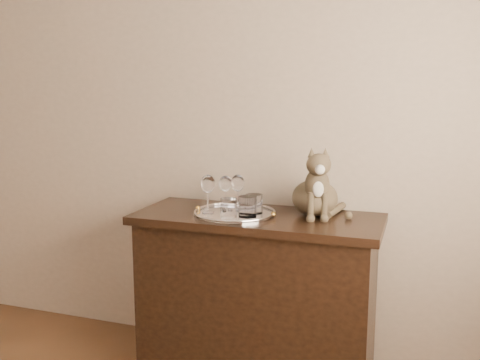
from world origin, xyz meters
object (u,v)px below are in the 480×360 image
object	(u,v)px
sideboard	(257,298)
wine_glass_b	(238,192)
wine_glass_a	(225,192)
tumbler_a	(248,206)
tray	(235,214)
cat	(315,180)
wine_glass_c	(208,194)
tumbler_c	(254,204)
tumbler_b	(229,208)

from	to	relation	value
sideboard	wine_glass_b	world-z (taller)	wine_glass_b
wine_glass_a	tumbler_a	world-z (taller)	wine_glass_a
tray	wine_glass_b	distance (m)	0.12
cat	wine_glass_c	bearing A→B (deg)	-179.85
tumbler_c	wine_glass_a	bearing A→B (deg)	164.50
sideboard	tumbler_b	xyz separation A→B (m)	(-0.11, -0.11, 0.48)
wine_glass_a	tumbler_a	bearing A→B (deg)	-38.08
wine_glass_c	tumbler_a	bearing A→B (deg)	-4.18
wine_glass_c	tumbler_a	xyz separation A→B (m)	(0.21, -0.02, -0.04)
tumbler_b	tumbler_c	size ratio (longest dim) A/B	0.95
tray	tumbler_b	distance (m)	0.09
wine_glass_b	tumbler_a	world-z (taller)	wine_glass_b
wine_glass_b	tumbler_a	xyz separation A→B (m)	(0.09, -0.11, -0.04)
tumbler_b	tumbler_c	xyz separation A→B (m)	(0.09, 0.11, 0.00)
wine_glass_a	tray	bearing A→B (deg)	-45.17
tumbler_b	tumbler_c	world-z (taller)	tumbler_c
sideboard	tumbler_b	world-z (taller)	tumbler_b
sideboard	wine_glass_b	size ratio (longest dim) A/B	6.68
tumbler_a	tray	bearing A→B (deg)	150.28
wine_glass_a	wine_glass_b	world-z (taller)	wine_glass_b
tumbler_b	tumbler_c	bearing A→B (deg)	50.86
wine_glass_b	cat	size ratio (longest dim) A/B	0.53
wine_glass_c	tumbler_a	world-z (taller)	wine_glass_c
wine_glass_b	tumbler_b	xyz separation A→B (m)	(0.01, -0.15, -0.05)
sideboard	tumbler_a	distance (m)	0.49
tumbler_c	cat	world-z (taller)	cat
sideboard	wine_glass_a	distance (m)	0.55
tray	cat	size ratio (longest dim) A/B	1.17
tumbler_a	tumbler_c	bearing A→B (deg)	83.84
wine_glass_c	tumbler_c	xyz separation A→B (m)	(0.22, 0.06, -0.05)
wine_glass_c	cat	world-z (taller)	cat
tumbler_b	tumbler_a	bearing A→B (deg)	22.26
tumbler_a	tumbler_b	xyz separation A→B (m)	(-0.08, -0.03, -0.00)
tray	tumbler_a	world-z (taller)	tumbler_a
wine_glass_a	tumbler_c	bearing A→B (deg)	-15.50
cat	tumbler_b	bearing A→B (deg)	-168.32
wine_glass_a	wine_glass_b	bearing A→B (deg)	-8.64
wine_glass_b	tumbler_c	world-z (taller)	wine_glass_b
tumbler_a	cat	distance (m)	0.35
wine_glass_c	sideboard	bearing A→B (deg)	14.66
tumbler_a	tumbler_c	xyz separation A→B (m)	(0.01, 0.08, -0.00)
sideboard	wine_glass_a	xyz separation A→B (m)	(-0.18, 0.05, 0.52)
tray	wine_glass_b	bearing A→B (deg)	96.69
sideboard	tray	distance (m)	0.44
wine_glass_a	wine_glass_b	xyz separation A→B (m)	(0.07, -0.01, 0.01)
tumbler_a	tumbler_c	distance (m)	0.08
wine_glass_c	tumbler_c	bearing A→B (deg)	16.18
tray	wine_glass_c	xyz separation A→B (m)	(-0.13, -0.03, 0.10)
tumbler_c	tumbler_b	bearing A→B (deg)	-129.14
wine_glass_b	sideboard	bearing A→B (deg)	-18.15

